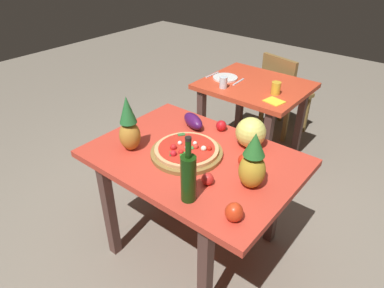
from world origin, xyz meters
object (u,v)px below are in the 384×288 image
dinner_plate (225,78)px  fork_utensil (213,75)px  display_table (194,168)px  eggplant (193,121)px  tomato_at_corner (208,179)px  background_table (254,97)px  tomato_near_board (221,126)px  tomato_beside_pepper (244,160)px  knife_utensil (239,82)px  pineapple_left (253,163)px  drinking_glass_juice (276,88)px  drinking_glass_water (223,82)px  melon (251,132)px  pineapple_right (129,126)px  napkin_folded (274,101)px  pizza (187,149)px  bell_pepper (234,212)px  dining_chair (283,91)px  pizza_board (187,153)px  wine_bottle (188,177)px

dinner_plate → fork_utensil: bearing=180.0°
display_table → dinner_plate: (-0.55, 1.13, 0.10)m
eggplant → fork_utensil: 0.99m
tomato_at_corner → fork_utensil: 1.59m
background_table → dinner_plate: (-0.27, -0.06, 0.13)m
tomato_at_corner → tomato_near_board: size_ratio=0.93×
display_table → tomato_beside_pepper: (0.28, 0.10, 0.13)m
display_table → knife_utensil: knife_utensil is taller
pineapple_left → tomato_beside_pepper: 0.21m
display_table → background_table: 1.23m
drinking_glass_juice → fork_utensil: bearing=177.6°
pineapple_left → tomato_near_board: size_ratio=4.48×
pineapple_left → eggplant: pineapple_left is taller
tomato_beside_pepper → knife_utensil: (-0.69, 1.04, -0.03)m
drinking_glass_water → dinner_plate: size_ratio=0.43×
display_table → tomato_at_corner: (0.22, -0.16, 0.13)m
background_table → drinking_glass_juice: (0.24, -0.09, 0.18)m
pineapple_left → melon: (-0.21, 0.34, -0.05)m
pineapple_right → eggplant: 0.47m
fork_utensil → pineapple_left: bearing=-44.7°
knife_utensil → napkin_folded: size_ratio=1.29×
pizza → bell_pepper: size_ratio=4.02×
pineapple_left → tomato_at_corner: bearing=-144.6°
pineapple_left → knife_utensil: (-0.82, 1.17, -0.14)m
pineapple_left → fork_utensil: 1.61m
dining_chair → pineapple_right: (-0.05, -1.99, 0.42)m
dinner_plate → pineapple_left: bearing=-50.7°
pizza → napkin_folded: 1.00m
pizza_board → pizza: (0.00, -0.00, 0.03)m
eggplant → napkin_folded: (0.23, 0.71, -0.04)m
tomato_near_board → fork_utensil: size_ratio=0.39×
melon → tomato_near_board: bearing=169.5°
drinking_glass_water → tomato_near_board: bearing=-56.4°
eggplant → tomato_near_board: size_ratio=2.86×
knife_utensil → drinking_glass_juice: bearing=-7.1°
pineapple_left → napkin_folded: size_ratio=2.24×
melon → bell_pepper: 0.66m
tomato_beside_pepper → tomato_near_board: bearing=142.9°
display_table → melon: 0.40m
pizza_board → tomato_near_board: 0.37m
napkin_folded → wine_bottle: bearing=-80.9°
dinner_plate → napkin_folded: dinner_plate is taller
pineapple_right → drinking_glass_juice: (0.29, 1.29, -0.10)m
tomato_at_corner → pineapple_left: bearing=35.4°
pineapple_left → bell_pepper: pineapple_left is taller
background_table → drinking_glass_water: (-0.17, -0.25, 0.17)m
display_table → tomato_near_board: size_ratio=17.26×
tomato_at_corner → tomato_near_board: 0.58m
drinking_glass_water → fork_utensil: (-0.24, 0.18, -0.04)m
pineapple_right → napkin_folded: bearing=72.9°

